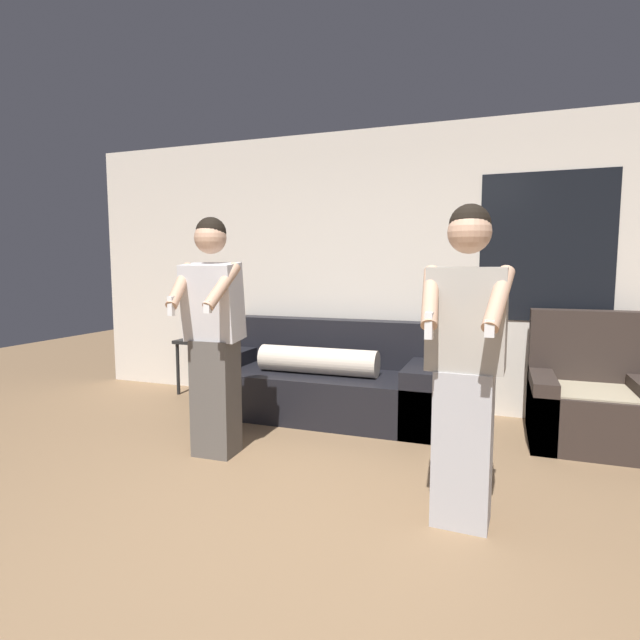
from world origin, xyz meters
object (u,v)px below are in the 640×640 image
Objects in this scene: couch at (324,382)px; armchair at (590,402)px; side_table at (204,349)px; person_right at (465,364)px; person_left at (213,335)px.

armchair is at bearing -0.38° from couch.
person_right reaches higher than side_table.
couch is 2.23m from armchair.
couch is at bearing -10.05° from side_table.
person_left is at bearing 167.07° from person_right.
armchair is 1.93m from person_right.
couch is 1.44m from person_left.
person_right is at bearing -12.93° from person_left.
side_table is 3.45m from person_right.
person_left is at bearing -108.08° from couch.
side_table is at bearing 169.95° from couch.
armchair is 0.59× the size of person_left.
person_right is (1.78, -0.41, -0.02)m from person_left.
person_left reaches higher than person_right.
person_right is (-0.86, -1.64, 0.55)m from armchair.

